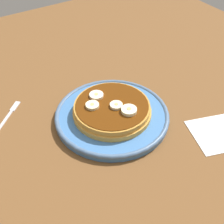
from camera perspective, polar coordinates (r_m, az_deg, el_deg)
name	(u,v)px	position (r cm, az deg, el deg)	size (l,w,h in cm)	color
ground_plane	(112,123)	(72.28, 0.00, -2.12)	(140.00, 140.00, 3.00)	brown
plate	(112,115)	(70.53, 0.00, -0.64)	(26.95, 26.95, 1.93)	#3F72B2
pancake_stack	(112,109)	(69.35, 0.03, 0.59)	(18.77, 18.32, 2.75)	gold
banana_slice_0	(116,105)	(67.78, 0.82, 1.26)	(2.94, 2.94, 0.86)	#FAEDB9
banana_slice_1	(96,95)	(70.68, -3.00, 3.18)	(3.35, 3.35, 0.84)	#F7E2BD
banana_slice_2	(129,110)	(66.45, 3.25, 0.30)	(3.56, 3.56, 1.05)	#F5F2C2
banana_slice_3	(92,106)	(67.89, -3.78, 1.24)	(3.10, 3.10, 0.87)	#F5E9B5
napkin	(217,133)	(71.55, 19.35, -3.87)	(11.00, 11.00, 0.30)	white
fork	(8,116)	(75.72, -19.30, -0.77)	(9.80, 9.97, 0.50)	silver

